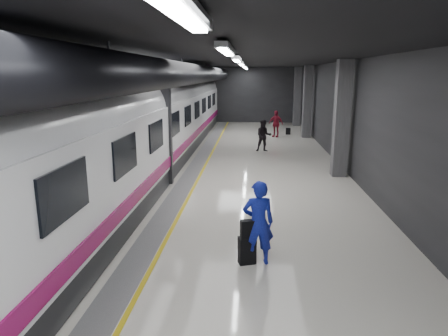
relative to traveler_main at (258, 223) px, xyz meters
name	(u,v)px	position (x,y,z in m)	size (l,w,h in m)	color
ground	(221,187)	(-1.26, 5.85, -0.91)	(40.00, 40.00, 0.00)	beige
platform_hall	(215,86)	(-1.55, 6.80, 2.63)	(10.02, 40.02, 4.51)	black
train	(129,129)	(-4.51, 5.85, 1.16)	(3.05, 38.00, 4.05)	black
traveler_main	(258,223)	(0.00, 0.00, 0.00)	(0.66, 0.44, 1.82)	#192DC1
suitcase_main	(247,250)	(-0.22, -0.03, -0.62)	(0.36, 0.23, 0.59)	black
shoulder_bag	(248,229)	(-0.22, -0.06, -0.13)	(0.30, 0.16, 0.39)	black
traveler_far_a	(264,136)	(0.44, 12.77, -0.08)	(0.80, 0.63, 1.66)	black
traveler_far_b	(276,124)	(1.34, 17.83, -0.06)	(0.99, 0.41, 1.69)	maroon
suitcase_far	(288,131)	(2.24, 18.97, -0.69)	(0.30, 0.19, 0.44)	black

